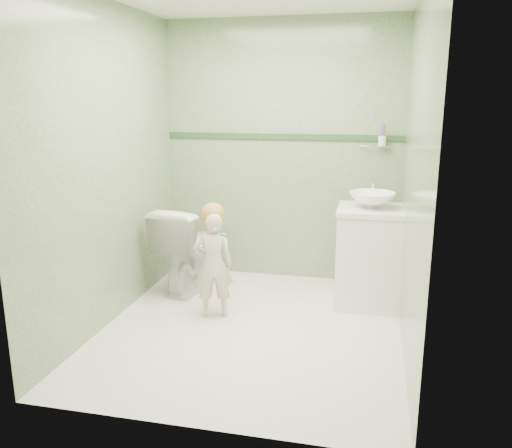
# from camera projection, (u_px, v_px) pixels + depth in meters

# --- Properties ---
(ground) EXTENTS (2.50, 2.50, 0.00)m
(ground) POSITION_uv_depth(u_px,v_px,m) (252.00, 329.00, 3.93)
(ground) COLOR silver
(ground) RESTS_ON ground
(room_shell) EXTENTS (2.50, 2.54, 2.40)m
(room_shell) POSITION_uv_depth(u_px,v_px,m) (251.00, 171.00, 3.65)
(room_shell) COLOR gray
(room_shell) RESTS_ON ground
(trim_stripe) EXTENTS (2.20, 0.02, 0.05)m
(trim_stripe) POSITION_uv_depth(u_px,v_px,m) (282.00, 137.00, 4.78)
(trim_stripe) COLOR #2A4A2A
(trim_stripe) RESTS_ON room_shell
(vanity) EXTENTS (0.52, 0.50, 0.80)m
(vanity) POSITION_uv_depth(u_px,v_px,m) (369.00, 258.00, 4.32)
(vanity) COLOR white
(vanity) RESTS_ON ground
(counter) EXTENTS (0.54, 0.52, 0.04)m
(counter) POSITION_uv_depth(u_px,v_px,m) (371.00, 210.00, 4.22)
(counter) COLOR white
(counter) RESTS_ON vanity
(basin) EXTENTS (0.37, 0.37, 0.13)m
(basin) POSITION_uv_depth(u_px,v_px,m) (372.00, 200.00, 4.20)
(basin) COLOR white
(basin) RESTS_ON counter
(faucet) EXTENTS (0.03, 0.13, 0.18)m
(faucet) POSITION_uv_depth(u_px,v_px,m) (373.00, 186.00, 4.36)
(faucet) COLOR silver
(faucet) RESTS_ON counter
(cup_holder) EXTENTS (0.26, 0.07, 0.21)m
(cup_holder) POSITION_uv_depth(u_px,v_px,m) (381.00, 141.00, 4.54)
(cup_holder) COLOR silver
(cup_holder) RESTS_ON room_shell
(toilet) EXTENTS (0.55, 0.81, 0.77)m
(toilet) POSITION_uv_depth(u_px,v_px,m) (190.00, 248.00, 4.68)
(toilet) COLOR white
(toilet) RESTS_ON ground
(toddler) EXTENTS (0.36, 0.30, 0.86)m
(toddler) POSITION_uv_depth(u_px,v_px,m) (213.00, 265.00, 4.07)
(toddler) COLOR beige
(toddler) RESTS_ON ground
(hair_cap) EXTENTS (0.19, 0.19, 0.19)m
(hair_cap) POSITION_uv_depth(u_px,v_px,m) (213.00, 215.00, 3.99)
(hair_cap) COLOR #B1783B
(hair_cap) RESTS_ON toddler
(teal_toothbrush) EXTENTS (0.10, 0.14, 0.08)m
(teal_toothbrush) POSITION_uv_depth(u_px,v_px,m) (223.00, 235.00, 3.89)
(teal_toothbrush) COLOR #0E8075
(teal_toothbrush) RESTS_ON toddler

